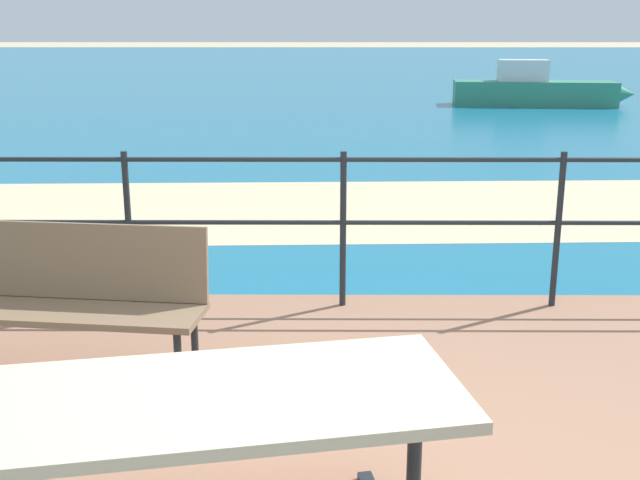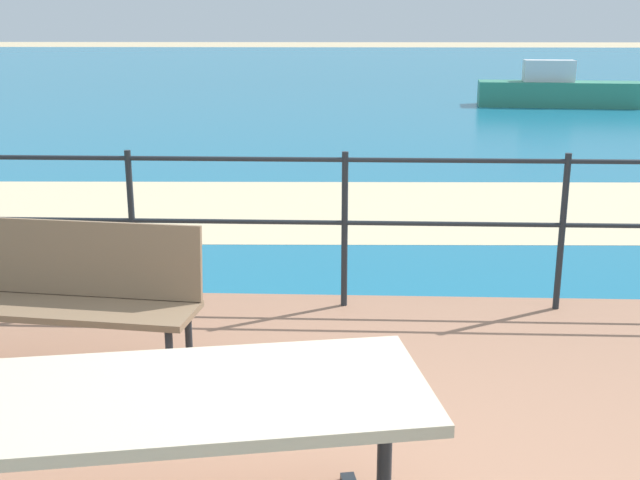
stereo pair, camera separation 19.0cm
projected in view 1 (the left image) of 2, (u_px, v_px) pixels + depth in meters
sea_water at (327, 66)px, 41.72m from camera, size 90.00×90.00×0.01m
beach_strip at (336, 208)px, 8.60m from camera, size 54.07×5.00×0.01m
picnic_table at (199, 450)px, 2.42m from camera, size 1.88×1.64×0.80m
park_bench at (49, 289)px, 4.15m from camera, size 1.75×0.61×0.87m
railing_fence at (343, 210)px, 5.25m from camera, size 5.94×0.04×1.09m
boat_mid at (536, 90)px, 20.05m from camera, size 4.66×1.59×1.17m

